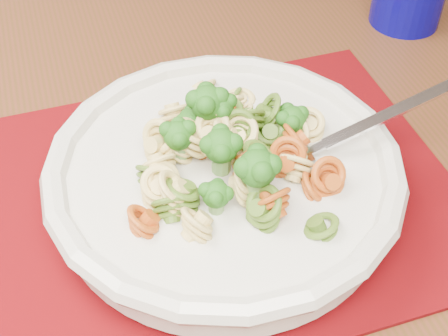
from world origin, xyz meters
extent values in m
cube|color=#4E2516|center=(0.22, 0.45, 0.72)|extent=(1.40, 1.05, 0.04)
cube|color=#4E2516|center=(0.71, 0.91, 0.35)|extent=(0.08, 0.08, 0.70)
cube|color=#550304|center=(0.22, 0.32, 0.74)|extent=(0.46, 0.39, 0.00)
cylinder|color=beige|center=(0.23, 0.31, 0.75)|extent=(0.12, 0.12, 0.01)
cylinder|color=beige|center=(0.23, 0.31, 0.77)|extent=(0.27, 0.27, 0.03)
torus|color=beige|center=(0.23, 0.31, 0.78)|extent=(0.29, 0.29, 0.02)
camera|label=1|loc=(0.19, -0.03, 1.13)|focal=50.00mm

